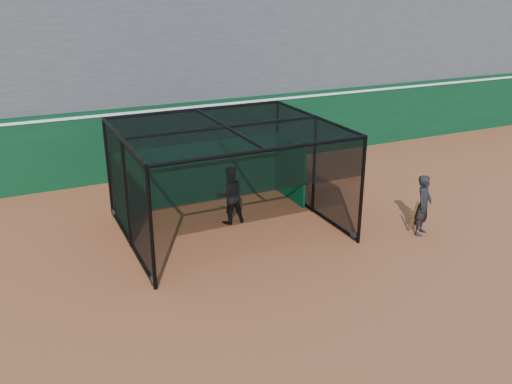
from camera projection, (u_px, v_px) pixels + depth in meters
name	position (u px, v px, depth m)	size (l,w,h in m)	color
ground	(284.00, 278.00, 12.51)	(120.00, 120.00, 0.00)	#99502C
outfield_wall	(172.00, 137.00, 19.23)	(50.00, 0.50, 2.50)	#09341B
grandstand	(139.00, 36.00, 21.29)	(50.00, 7.85, 8.95)	#4C4C4F
batting_cage	(227.00, 179.00, 14.62)	(5.54, 4.77, 2.87)	black
batter	(230.00, 195.00, 15.18)	(0.81, 0.63, 1.66)	black
on_deck_player	(423.00, 205.00, 14.46)	(0.73, 0.65, 1.67)	black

